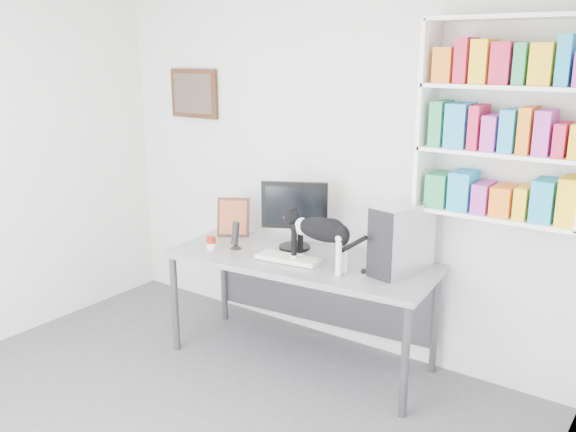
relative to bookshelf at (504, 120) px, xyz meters
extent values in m
cube|color=silver|center=(-1.40, 0.15, -0.50)|extent=(4.00, 0.01, 2.70)
cube|color=silver|center=(0.60, -1.85, -0.50)|extent=(0.01, 4.00, 2.70)
cube|color=white|center=(0.00, 0.00, 0.00)|extent=(1.03, 0.28, 1.24)
cube|color=#4E2719|center=(-2.70, 0.12, 0.05)|extent=(0.52, 0.04, 0.42)
cube|color=gray|center=(-1.25, -0.35, -1.44)|extent=(2.01, 0.95, 0.81)
cube|color=black|center=(-1.42, -0.19, -0.78)|extent=(0.55, 0.44, 0.53)
cube|color=silver|center=(-1.29, -0.45, -1.02)|extent=(0.48, 0.23, 0.04)
cube|color=silver|center=(-0.54, -0.19, -0.80)|extent=(0.30, 0.51, 0.47)
cylinder|color=black|center=(-1.78, -0.45, -0.93)|extent=(0.11, 0.11, 0.22)
cube|color=#4E2719|center=(-2.01, -0.20, -0.88)|extent=(0.28, 0.22, 0.32)
cylinder|color=#A4190E|center=(-1.91, -0.58, -0.99)|extent=(0.09, 0.09, 0.10)
camera|label=1|loc=(1.08, -3.80, 0.41)|focal=38.00mm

